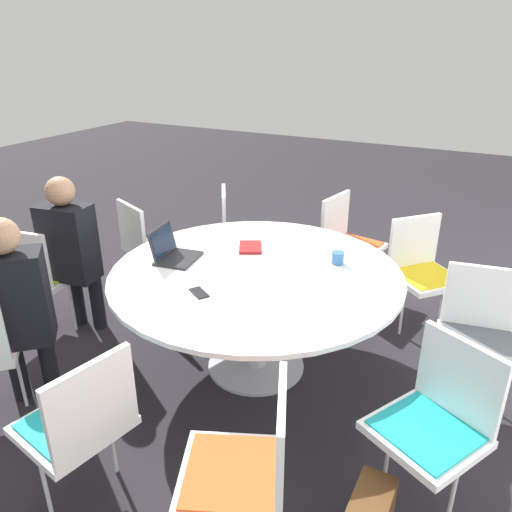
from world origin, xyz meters
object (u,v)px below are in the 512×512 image
object	(u,v)px
chair_5	(479,330)
chair_8	(239,228)
chair_6	(422,266)
coffee_cup	(338,258)
chair_3	(248,464)
person_0	(70,245)
person_1	(15,302)
spiral_notebook	(250,247)
cell_phone	(199,293)
laptop	(172,251)
chair_4	(437,416)
chair_9	(148,242)
chair_2	(80,419)
chair_7	(347,237)
chair_0	(39,270)

from	to	relation	value
chair_5	chair_8	distance (m)	2.21
chair_6	coffee_cup	bearing A→B (deg)	10.49
chair_3	person_0	world-z (taller)	person_0
person_1	spiral_notebook	distance (m)	1.49
chair_8	person_0	xyz separation A→B (m)	(1.31, -0.64, 0.19)
chair_5	coffee_cup	world-z (taller)	chair_5
cell_phone	laptop	bearing A→B (deg)	-127.75
chair_3	chair_6	distance (m)	2.25
person_0	person_1	xyz separation A→B (m)	(0.74, 0.36, 0.00)
chair_3	cell_phone	bearing A→B (deg)	20.09
spiral_notebook	person_1	bearing A→B (deg)	-33.67
chair_5	coffee_cup	xyz separation A→B (m)	(-0.05, -0.89, 0.25)
chair_4	chair_8	size ratio (longest dim) A/B	1.00
laptop	coffee_cup	distance (m)	1.08
cell_phone	chair_9	bearing A→B (deg)	-128.94
chair_5	cell_phone	distance (m)	1.63
chair_4	cell_phone	world-z (taller)	chair_4
chair_2	chair_5	distance (m)	2.20
chair_9	laptop	world-z (taller)	laptop
chair_9	chair_3	bearing A→B (deg)	-18.75
chair_4	chair_6	size ratio (longest dim) A/B	1.00
chair_3	laptop	size ratio (longest dim) A/B	2.62
chair_3	spiral_notebook	world-z (taller)	chair_3
chair_7	cell_phone	size ratio (longest dim) A/B	5.48
chair_6	chair_7	distance (m)	0.73
chair_2	person_0	size ratio (longest dim) A/B	0.71
chair_3	cell_phone	xyz separation A→B (m)	(-0.78, -0.74, 0.22)
chair_9	person_0	xyz separation A→B (m)	(0.67, -0.13, 0.19)
chair_0	chair_7	size ratio (longest dim) A/B	1.00
chair_0	spiral_notebook	world-z (taller)	chair_0
chair_6	coffee_cup	size ratio (longest dim) A/B	10.75
chair_8	cell_phone	size ratio (longest dim) A/B	5.48
person_1	laptop	distance (m)	0.97
chair_0	chair_3	xyz separation A→B (m)	(0.88, 2.19, 0.00)
chair_5	cell_phone	world-z (taller)	chair_5
chair_5	spiral_notebook	size ratio (longest dim) A/B	3.35
chair_0	laptop	xyz separation A→B (m)	(-0.23, 1.03, 0.26)
chair_0	chair_5	xyz separation A→B (m)	(-0.60, 2.91, 0.00)
person_0	cell_phone	xyz separation A→B (m)	(0.22, 1.23, 0.02)
chair_6	person_0	world-z (taller)	person_0
chair_0	chair_2	bearing A→B (deg)	-44.35
person_0	spiral_notebook	distance (m)	1.28
chair_8	chair_9	bearing A→B (deg)	-69.36
chair_4	chair_8	xyz separation A→B (m)	(-1.68, -1.95, 0.00)
chair_4	chair_6	world-z (taller)	same
chair_8	spiral_notebook	size ratio (longest dim) A/B	3.35
chair_6	laptop	world-z (taller)	laptop
chair_0	chair_2	distance (m)	1.73
laptop	coffee_cup	world-z (taller)	laptop
chair_7	person_1	size ratio (longest dim) A/B	0.71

